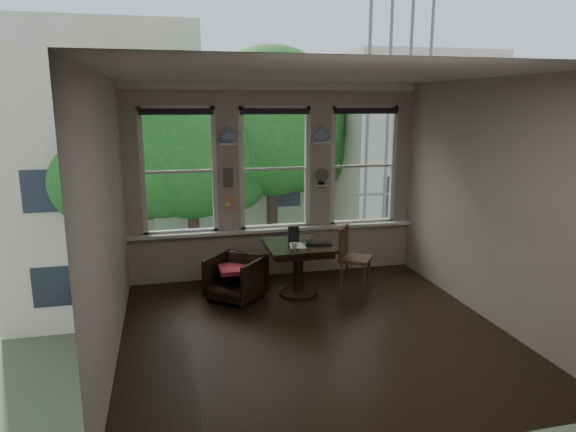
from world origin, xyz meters
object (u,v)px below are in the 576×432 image
object	(u,v)px
table	(298,270)
laptop	(319,245)
armchair_left	(236,278)
mug	(294,246)
side_chair_right	(356,258)

from	to	relation	value
table	laptop	bearing A→B (deg)	-26.27
table	armchair_left	size ratio (longest dim) A/B	1.30
table	mug	distance (m)	0.47
mug	laptop	bearing A→B (deg)	10.23
armchair_left	mug	distance (m)	0.94
table	side_chair_right	bearing A→B (deg)	3.89
side_chair_right	armchair_left	bearing A→B (deg)	125.11
mug	armchair_left	bearing A→B (deg)	164.14
table	laptop	distance (m)	0.49
side_chair_right	laptop	distance (m)	0.72
armchair_left	laptop	world-z (taller)	laptop
side_chair_right	mug	world-z (taller)	side_chair_right
armchair_left	laptop	distance (m)	1.25
table	armchair_left	distance (m)	0.89
laptop	side_chair_right	bearing A→B (deg)	30.33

